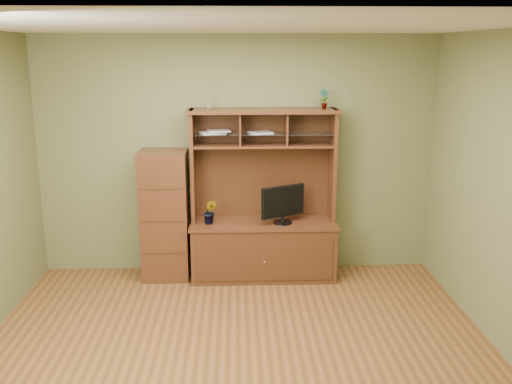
{
  "coord_description": "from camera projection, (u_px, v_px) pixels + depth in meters",
  "views": [
    {
      "loc": [
        -0.0,
        -4.41,
        2.53
      ],
      "look_at": [
        0.19,
        1.2,
        1.12
      ],
      "focal_mm": 40.0,
      "sensor_mm": 36.0,
      "label": 1
    }
  ],
  "objects": [
    {
      "name": "media_hutch",
      "position": [
        263.0,
        232.0,
        6.45
      ],
      "size": [
        1.66,
        0.61,
        1.9
      ],
      "color": "#422412",
      "rests_on": "room"
    },
    {
      "name": "room",
      "position": [
        237.0,
        201.0,
        4.56
      ],
      "size": [
        4.54,
        4.04,
        2.74
      ],
      "color": "brown",
      "rests_on": "ground"
    },
    {
      "name": "magazines",
      "position": [
        230.0,
        132.0,
        6.23
      ],
      "size": [
        0.82,
        0.27,
        0.04
      ],
      "color": "#B1B1B6",
      "rests_on": "media_hutch"
    },
    {
      "name": "monitor",
      "position": [
        283.0,
        204.0,
        6.29
      ],
      "size": [
        0.49,
        0.29,
        0.42
      ],
      "rotation": [
        0.0,
        0.0,
        0.5
      ],
      "color": "black",
      "rests_on": "media_hutch"
    },
    {
      "name": "reed_diffuser",
      "position": [
        208.0,
        100.0,
        6.14
      ],
      "size": [
        0.05,
        0.05,
        0.25
      ],
      "color": "silver",
      "rests_on": "media_hutch"
    },
    {
      "name": "orchid_plant",
      "position": [
        210.0,
        212.0,
        6.28
      ],
      "size": [
        0.18,
        0.16,
        0.28
      ],
      "primitive_type": "imported",
      "rotation": [
        0.0,
        0.0,
        -0.23
      ],
      "color": "#2F5B1F",
      "rests_on": "media_hutch"
    },
    {
      "name": "side_cabinet",
      "position": [
        165.0,
        215.0,
        6.38
      ],
      "size": [
        0.52,
        0.47,
        1.45
      ],
      "color": "#422412",
      "rests_on": "room"
    },
    {
      "name": "top_plant",
      "position": [
        324.0,
        99.0,
        6.18
      ],
      "size": [
        0.12,
        0.08,
        0.22
      ],
      "primitive_type": "imported",
      "rotation": [
        0.0,
        0.0,
        -0.02
      ],
      "color": "#275C20",
      "rests_on": "media_hutch"
    }
  ]
}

